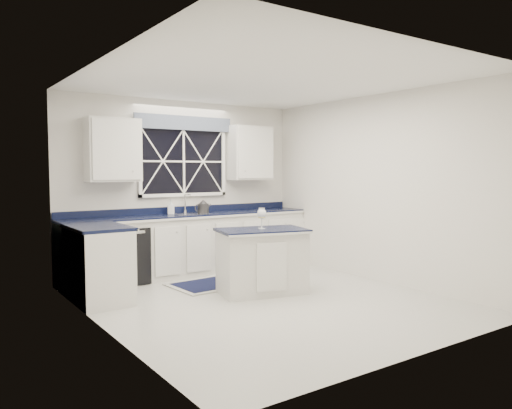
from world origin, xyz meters
TOP-DOWN VIEW (x-y plane):
  - ground at (0.00, 0.00)m, footprint 4.50×4.50m
  - back_wall at (0.00, 2.25)m, footprint 4.00×0.10m
  - base_cabinets at (-0.33, 1.78)m, footprint 3.99×1.60m
  - countertop at (0.00, 1.95)m, footprint 3.98×0.64m
  - dishwasher at (-1.10, 1.95)m, footprint 0.60×0.58m
  - window at (0.00, 2.20)m, footprint 1.65×0.09m
  - upper_cabinets at (0.00, 2.08)m, footprint 3.10×0.34m
  - faucet at (0.00, 2.14)m, footprint 0.05×0.20m
  - island at (0.20, 0.35)m, footprint 1.27×0.94m
  - rug at (-0.00, 1.14)m, footprint 1.39×0.90m
  - kettle at (0.22, 1.99)m, footprint 0.29×0.18m
  - wine_glass at (0.21, 0.37)m, footprint 0.12×0.12m
  - soap_bottle at (-0.28, 2.10)m, footprint 0.13×0.13m

SIDE VIEW (x-z plane):
  - ground at x=0.00m, z-range 0.00..0.00m
  - rug at x=0.00m, z-range 0.00..0.02m
  - dishwasher at x=-1.10m, z-range 0.00..0.82m
  - island at x=0.20m, z-range 0.00..0.85m
  - base_cabinets at x=-0.33m, z-range 0.00..0.90m
  - countertop at x=0.00m, z-range 0.90..0.94m
  - kettle at x=0.22m, z-range 0.93..1.14m
  - wine_glass at x=0.21m, z-range 0.90..1.17m
  - soap_bottle at x=-0.28m, z-range 0.94..1.16m
  - faucet at x=0.00m, z-range 0.95..1.25m
  - back_wall at x=0.00m, z-range 0.00..2.70m
  - window at x=0.00m, z-range 1.20..2.46m
  - upper_cabinets at x=0.00m, z-range 1.45..2.35m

